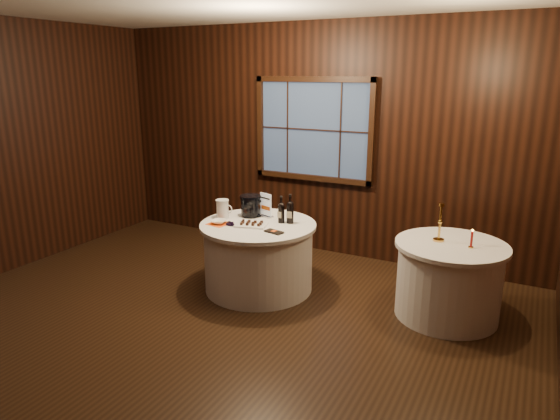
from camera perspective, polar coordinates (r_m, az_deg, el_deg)
The scene contains 16 objects.
ground at distance 5.01m, azimuth -8.31°, elevation -13.02°, with size 6.00×6.00×0.00m, color black.
back_wall at distance 6.61m, azimuth 3.91°, elevation 8.27°, with size 6.00×0.10×3.00m.
main_table at distance 5.60m, azimuth -2.48°, elevation -5.29°, with size 1.28×1.28×0.77m.
side_table at distance 5.26m, azimuth 18.68°, elevation -7.58°, with size 1.08×1.08×0.77m.
sign_stand at distance 5.69m, azimuth -1.57°, elevation 0.15°, with size 0.17×0.13×0.29m.
port_bottle_left at distance 5.47m, azimuth 0.14°, elevation -0.13°, with size 0.07×0.08×0.30m.
port_bottle_right at distance 5.45m, azimuth 1.16°, elevation -0.08°, with size 0.08×0.09×0.33m.
ice_bucket at distance 5.72m, azimuth -3.36°, elevation 0.53°, with size 0.24×0.24×0.25m.
chocolate_plate at distance 5.39m, azimuth -3.33°, elevation -1.62°, with size 0.38×0.30×0.05m.
chocolate_box at distance 5.17m, azimuth -0.70°, elevation -2.51°, with size 0.20×0.10×0.02m, color black.
grape_bunch at distance 5.43m, azimuth -5.61°, elevation -1.54°, with size 0.18×0.10×0.04m.
glass_pitcher at distance 5.68m, azimuth -6.58°, elevation 0.14°, with size 0.20×0.15×0.22m.
orange_napkin at distance 5.50m, azimuth -6.99°, elevation -1.56°, with size 0.21×0.21×0.00m, color #FF5815.
cracker_bowl at distance 5.49m, azimuth -7.00°, elevation -1.34°, with size 0.16×0.16×0.04m, color white.
brass_candlestick at distance 5.12m, azimuth 17.77°, elevation -1.91°, with size 0.11×0.11×0.38m.
red_candle at distance 5.04m, azimuth 21.04°, elevation -3.26°, with size 0.05×0.05×0.18m.
Camera 1 is at (2.64, -3.52, 2.38)m, focal length 32.00 mm.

